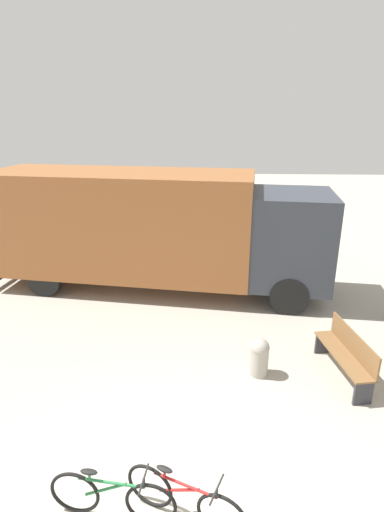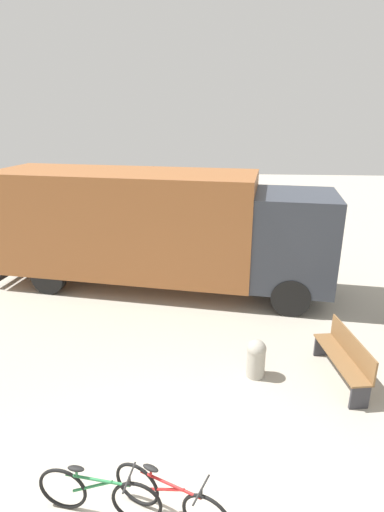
% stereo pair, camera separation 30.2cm
% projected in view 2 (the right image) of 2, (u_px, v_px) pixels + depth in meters
% --- Properties ---
extents(ground_plane, '(60.00, 60.00, 0.00)m').
position_uv_depth(ground_plane, '(169.00, 503.00, 5.22)').
color(ground_plane, '#A8A091').
extents(delivery_truck, '(9.58, 3.50, 3.32)m').
position_uv_depth(delivery_truck, '(156.00, 226.00, 11.15)').
color(delivery_truck, '#99592D').
rests_on(delivery_truck, ground).
extents(park_bench, '(0.67, 1.75, 0.94)m').
position_uv_depth(park_bench, '(345.00, 356.00, 7.49)').
color(park_bench, brown).
rests_on(park_bench, ground).
extents(bicycle_near, '(1.63, 0.44, 0.74)m').
position_uv_depth(bicycle_near, '(99.00, 494.00, 4.96)').
color(bicycle_near, black).
rests_on(bicycle_near, ground).
extents(bicycle_middle, '(1.53, 0.69, 0.74)m').
position_uv_depth(bicycle_middle, '(170.00, 498.00, 4.90)').
color(bicycle_middle, black).
rests_on(bicycle_middle, ground).
extents(bollard_near_bench, '(0.37, 0.37, 0.78)m').
position_uv_depth(bollard_near_bench, '(256.00, 357.00, 7.62)').
color(bollard_near_bench, '#9E998C').
rests_on(bollard_near_bench, ground).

